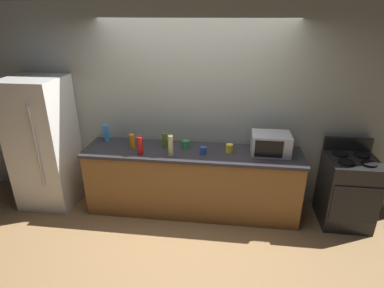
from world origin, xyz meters
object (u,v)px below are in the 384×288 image
(bottle_spray_cleaner, at_px, (106,133))
(bottle_dish_soap, at_px, (132,141))
(bottle_olive_oil, at_px, (165,140))
(microwave, at_px, (271,144))
(mug_blue, at_px, (203,150))
(refrigerator, at_px, (44,143))
(mug_green, at_px, (186,144))
(bottle_hot_sauce, at_px, (140,146))
(mug_yellow, at_px, (229,148))
(bottle_vinegar, at_px, (171,145))
(stove_range, at_px, (347,190))

(bottle_spray_cleaner, bearing_deg, bottle_dish_soap, -22.22)
(bottle_olive_oil, bearing_deg, microwave, -1.09)
(microwave, bearing_deg, mug_blue, -172.09)
(refrigerator, height_order, microwave, refrigerator)
(mug_green, bearing_deg, bottle_olive_oil, -176.92)
(refrigerator, height_order, mug_green, refrigerator)
(mug_blue, bearing_deg, bottle_hot_sauce, -172.52)
(bottle_hot_sauce, height_order, bottle_dish_soap, bottle_hot_sauce)
(refrigerator, height_order, mug_yellow, refrigerator)
(bottle_vinegar, distance_m, bottle_spray_cleaner, 1.03)
(bottle_dish_soap, bearing_deg, bottle_vinegar, -17.51)
(microwave, xyz_separation_m, bottle_vinegar, (-1.24, -0.20, -0.00))
(bottle_hot_sauce, xyz_separation_m, bottle_vinegar, (0.39, 0.02, 0.02))
(mug_green, height_order, mug_yellow, mug_yellow)
(microwave, bearing_deg, bottle_spray_cleaner, 176.29)
(bottle_olive_oil, distance_m, bottle_spray_cleaner, 0.85)
(bottle_vinegar, distance_m, bottle_dish_soap, 0.58)
(bottle_dish_soap, bearing_deg, mug_green, 5.58)
(bottle_vinegar, bearing_deg, refrigerator, 175.12)
(stove_range, height_order, mug_yellow, stove_range)
(microwave, distance_m, mug_blue, 0.85)
(bottle_dish_soap, relative_size, mug_blue, 1.91)
(stove_range, xyz_separation_m, microwave, (-1.01, 0.05, 0.57))
(bottle_dish_soap, xyz_separation_m, mug_yellow, (1.28, 0.01, -0.04))
(bottle_vinegar, bearing_deg, mug_blue, 11.93)
(mug_yellow, bearing_deg, mug_blue, -163.84)
(refrigerator, relative_size, mug_green, 16.87)
(bottle_olive_oil, height_order, bottle_vinegar, bottle_vinegar)
(refrigerator, distance_m, bottle_hot_sauce, 1.43)
(bottle_dish_soap, height_order, mug_yellow, bottle_dish_soap)
(bottle_vinegar, relative_size, mug_yellow, 2.42)
(bottle_olive_oil, bearing_deg, bottle_dish_soap, -172.78)
(bottle_spray_cleaner, xyz_separation_m, mug_green, (1.13, -0.10, -0.06))
(stove_range, distance_m, mug_blue, 1.91)
(bottle_spray_cleaner, bearing_deg, stove_range, -3.41)
(bottle_olive_oil, bearing_deg, mug_blue, -15.16)
(bottle_vinegar, height_order, bottle_dish_soap, bottle_vinegar)
(bottle_olive_oil, bearing_deg, bottle_vinegar, -61.36)
(bottle_hot_sauce, bearing_deg, stove_range, 3.73)
(bottle_spray_cleaner, height_order, mug_yellow, bottle_spray_cleaner)
(mug_yellow, bearing_deg, bottle_vinegar, -166.15)
(bottle_hot_sauce, distance_m, bottle_spray_cleaner, 0.69)
(stove_range, distance_m, bottle_vinegar, 2.33)
(refrigerator, xyz_separation_m, bottle_olive_oil, (1.68, 0.07, 0.10))
(stove_range, xyz_separation_m, bottle_hot_sauce, (-2.64, -0.17, 0.56))
(mug_blue, height_order, mug_yellow, mug_yellow)
(bottle_olive_oil, relative_size, mug_blue, 2.07)
(mug_blue, xyz_separation_m, mug_green, (-0.25, 0.16, 0.00))
(bottle_hot_sauce, distance_m, mug_yellow, 1.14)
(bottle_olive_oil, distance_m, bottle_dish_soap, 0.43)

